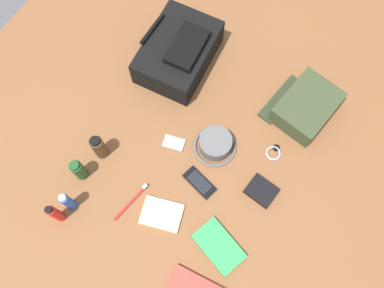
{
  "coord_description": "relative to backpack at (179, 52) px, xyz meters",
  "views": [
    {
      "loc": [
        -0.45,
        -0.27,
        1.56
      ],
      "look_at": [
        0.0,
        0.0,
        0.04
      ],
      "focal_mm": 38.63,
      "sensor_mm": 36.0,
      "label": 1
    }
  ],
  "objects": [
    {
      "name": "bucket_hat",
      "position": [
        -0.26,
        -0.33,
        -0.04
      ],
      "size": [
        0.17,
        0.17,
        0.07
      ],
      "color": "#5E5E5E",
      "rests_on": "ground_plane"
    },
    {
      "name": "cologne_bottle",
      "position": [
        -0.51,
        0.04,
        -0.0
      ],
      "size": [
        0.05,
        0.05,
        0.15
      ],
      "color": "#473319",
      "rests_on": "ground_plane"
    },
    {
      "name": "notepad",
      "position": [
        -0.6,
        -0.29,
        -0.06
      ],
      "size": [
        0.15,
        0.18,
        0.02
      ],
      "primitive_type": "cube",
      "rotation": [
        0.0,
        0.0,
        0.29
      ],
      "color": "beige",
      "rests_on": "ground_plane"
    },
    {
      "name": "cell_phone",
      "position": [
        -0.42,
        -0.35,
        -0.06
      ],
      "size": [
        0.09,
        0.14,
        0.01
      ],
      "color": "black",
      "rests_on": "ground_plane"
    },
    {
      "name": "toothbrush",
      "position": [
        -0.61,
        -0.17,
        -0.06
      ],
      "size": [
        0.18,
        0.04,
        0.02
      ],
      "color": "red",
      "rests_on": "ground_plane"
    },
    {
      "name": "toiletry_pouch",
      "position": [
        0.06,
        -0.56,
        -0.02
      ],
      "size": [
        0.28,
        0.27,
        0.1
      ],
      "color": "#384228",
      "rests_on": "ground_plane"
    },
    {
      "name": "wristwatch",
      "position": [
        -0.16,
        -0.54,
        -0.06
      ],
      "size": [
        0.07,
        0.06,
        0.01
      ],
      "color": "#99999E",
      "rests_on": "ground_plane"
    },
    {
      "name": "shampoo_bottle",
      "position": [
        -0.62,
        0.05,
        -0.01
      ],
      "size": [
        0.05,
        0.05,
        0.13
      ],
      "color": "#19471E",
      "rests_on": "ground_plane"
    },
    {
      "name": "deodorant_spray",
      "position": [
        -0.74,
        0.01,
        0.0
      ],
      "size": [
        0.03,
        0.03,
        0.15
      ],
      "color": "blue",
      "rests_on": "ground_plane"
    },
    {
      "name": "ground_plane",
      "position": [
        -0.31,
        -0.25,
        -0.08
      ],
      "size": [
        2.64,
        2.02,
        0.02
      ],
      "primitive_type": "cube",
      "color": "brown",
      "rests_on": "ground"
    },
    {
      "name": "wallet",
      "position": [
        -0.32,
        -0.57,
        -0.06
      ],
      "size": [
        0.1,
        0.12,
        0.02
      ],
      "primitive_type": "cube",
      "rotation": [
        0.0,
        0.0,
        -0.11
      ],
      "color": "black",
      "rests_on": "ground_plane"
    },
    {
      "name": "media_player",
      "position": [
        -0.33,
        -0.18,
        -0.06
      ],
      "size": [
        0.07,
        0.09,
        0.01
      ],
      "color": "#B7B7BC",
      "rests_on": "ground_plane"
    },
    {
      "name": "travel_guidebook",
      "position": [
        -0.59,
        -0.54,
        -0.06
      ],
      "size": [
        0.17,
        0.21,
        0.02
      ],
      "color": "#2D934C",
      "rests_on": "ground_plane"
    },
    {
      "name": "sunscreen_spray",
      "position": [
        -0.8,
        0.02,
        0.01
      ],
      "size": [
        0.03,
        0.03,
        0.16
      ],
      "color": "red",
      "rests_on": "ground_plane"
    },
    {
      "name": "backpack",
      "position": [
        0.0,
        0.0,
        0.0
      ],
      "size": [
        0.38,
        0.29,
        0.16
      ],
      "color": "black",
      "rests_on": "ground_plane"
    }
  ]
}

